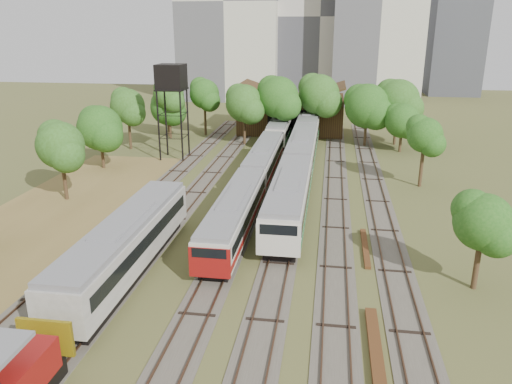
# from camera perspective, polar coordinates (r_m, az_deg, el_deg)

# --- Properties ---
(ground) EXTENTS (240.00, 240.00, 0.00)m
(ground) POSITION_cam_1_polar(r_m,az_deg,el_deg) (27.07, -4.30, -17.79)
(ground) COLOR #475123
(ground) RESTS_ON ground
(tracks) EXTENTS (24.60, 80.00, 0.19)m
(tracks) POSITION_cam_1_polar(r_m,az_deg,el_deg) (49.26, 1.31, -0.47)
(tracks) COLOR #4C473D
(tracks) RESTS_ON ground
(railcar_red_set) EXTENTS (2.71, 34.58, 3.34)m
(railcar_red_set) POSITION_cam_1_polar(r_m,az_deg,el_deg) (47.66, -0.47, 1.06)
(railcar_red_set) COLOR black
(railcar_red_set) RESTS_ON ground
(railcar_green_set) EXTENTS (3.12, 52.08, 3.86)m
(railcar_green_set) POSITION_cam_1_polar(r_m,az_deg,el_deg) (58.96, 5.27, 4.65)
(railcar_green_set) COLOR black
(railcar_green_set) RESTS_ON ground
(railcar_rear) EXTENTS (2.76, 16.08, 3.41)m
(railcar_rear) POSITION_cam_1_polar(r_m,az_deg,el_deg) (74.04, 2.88, 7.34)
(railcar_rear) COLOR black
(railcar_rear) RESTS_ON ground
(old_grey_coach) EXTENTS (3.08, 18.00, 3.81)m
(old_grey_coach) POSITION_cam_1_polar(r_m,az_deg,el_deg) (34.71, -14.59, -5.81)
(old_grey_coach) COLOR black
(old_grey_coach) RESTS_ON ground
(water_tower) EXTENTS (3.38, 3.38, 11.67)m
(water_tower) POSITION_cam_1_polar(r_m,az_deg,el_deg) (62.91, -9.67, 12.55)
(water_tower) COLOR black
(water_tower) RESTS_ON ground
(rail_pile_near) EXTENTS (0.64, 9.59, 0.32)m
(rail_pile_near) POSITION_cam_1_polar(r_m,az_deg,el_deg) (26.79, 13.66, -18.35)
(rail_pile_near) COLOR #573318
(rail_pile_near) RESTS_ON ground
(rail_pile_far) EXTENTS (0.43, 6.87, 0.22)m
(rail_pile_far) POSITION_cam_1_polar(r_m,az_deg,el_deg) (38.75, 12.37, -6.21)
(rail_pile_far) COLOR #573318
(rail_pile_far) RESTS_ON ground
(maintenance_shed) EXTENTS (16.45, 11.55, 7.58)m
(maintenance_shed) POSITION_cam_1_polar(r_m,az_deg,el_deg) (80.54, 4.11, 9.02)
(maintenance_shed) COLOR #362213
(maintenance_shed) RESTS_ON ground
(tree_band_left) EXTENTS (7.86, 64.49, 8.17)m
(tree_band_left) POSITION_cam_1_polar(r_m,az_deg,el_deg) (51.14, -21.53, 4.71)
(tree_band_left) COLOR #382616
(tree_band_left) RESTS_ON ground
(tree_band_far) EXTENTS (38.09, 10.34, 9.57)m
(tree_band_far) POSITION_cam_1_polar(r_m,az_deg,el_deg) (71.77, 5.69, 10.46)
(tree_band_far) COLOR #382616
(tree_band_far) RESTS_ON ground
(tree_band_right) EXTENTS (4.54, 41.23, 7.28)m
(tree_band_right) POSITION_cam_1_polar(r_m,az_deg,el_deg) (56.13, 18.18, 5.78)
(tree_band_right) COLOR #382616
(tree_band_right) RESTS_ON ground
(tower_left) EXTENTS (22.00, 16.00, 42.00)m
(tower_left) POSITION_cam_1_polar(r_m,az_deg,el_deg) (118.65, -2.89, 20.80)
(tower_left) COLOR beige
(tower_left) RESTS_ON ground
(tower_centre) EXTENTS (20.00, 18.00, 36.00)m
(tower_centre) POSITION_cam_1_polar(r_m,az_deg,el_deg) (121.31, 7.49, 19.20)
(tower_centre) COLOR beige
(tower_centre) RESTS_ON ground
(tower_far_right) EXTENTS (12.00, 12.00, 28.00)m
(tower_far_right) POSITION_cam_1_polar(r_m,az_deg,el_deg) (134.40, 21.87, 16.30)
(tower_far_right) COLOR #42444B
(tower_far_right) RESTS_ON ground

